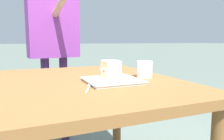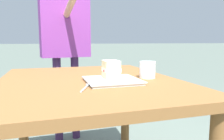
% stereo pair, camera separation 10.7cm
% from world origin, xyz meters
% --- Properties ---
extents(patio_table, '(1.15, 0.94, 0.78)m').
position_xyz_m(patio_table, '(0.00, 0.00, 0.66)').
color(patio_table, brown).
rests_on(patio_table, ground).
extents(dessert_plate, '(0.26, 0.26, 0.02)m').
position_xyz_m(dessert_plate, '(-0.13, -0.10, 0.78)').
color(dessert_plate, white).
rests_on(dessert_plate, patio_table).
extents(cake_slice, '(0.10, 0.09, 0.09)m').
position_xyz_m(cake_slice, '(-0.11, -0.10, 0.84)').
color(cake_slice, beige).
rests_on(cake_slice, dessert_plate).
extents(dessert_fork, '(0.16, 0.08, 0.01)m').
position_xyz_m(dessert_fork, '(-0.21, 0.05, 0.78)').
color(dessert_fork, silver).
rests_on(dessert_fork, patio_table).
extents(coffee_cup, '(0.09, 0.09, 0.09)m').
position_xyz_m(coffee_cup, '(-0.06, -0.32, 0.82)').
color(coffee_cup, white).
rests_on(coffee_cup, patio_table).
extents(diner_person, '(0.60, 0.47, 1.65)m').
position_xyz_m(diner_person, '(0.95, 0.04, 1.10)').
color(diner_person, '#452855').
rests_on(diner_person, ground).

